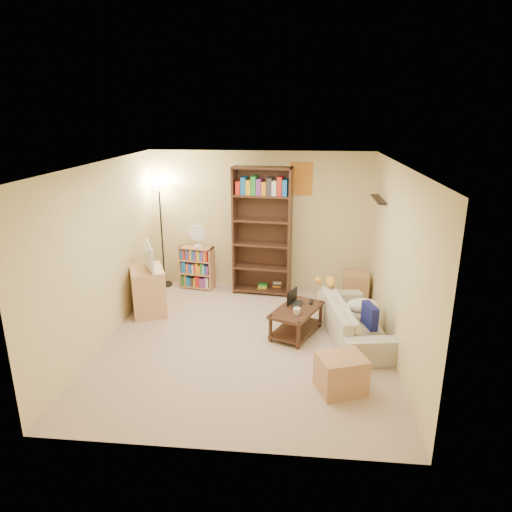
% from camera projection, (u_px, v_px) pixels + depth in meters
% --- Properties ---
extents(room, '(4.50, 4.54, 2.52)m').
position_uv_depth(room, '(246.00, 231.00, 6.07)').
color(room, '#C5AB93').
rests_on(room, ground).
extents(sofa, '(2.06, 1.32, 0.53)m').
position_uv_depth(sofa, '(354.00, 320.00, 6.60)').
color(sofa, '#BDB49C').
rests_on(sofa, ground).
extents(navy_pillow, '(0.19, 0.36, 0.31)m').
position_uv_depth(navy_pillow, '(370.00, 316.00, 6.16)').
color(navy_pillow, '#131754').
rests_on(navy_pillow, sofa).
extents(cream_blanket, '(0.49, 0.35, 0.21)m').
position_uv_depth(cream_blanket, '(363.00, 306.00, 6.59)').
color(cream_blanket, beige).
rests_on(cream_blanket, sofa).
extents(tabby_cat, '(0.42, 0.20, 0.14)m').
position_uv_depth(tabby_cat, '(328.00, 281.00, 7.15)').
color(tabby_cat, gold).
rests_on(tabby_cat, sofa).
extents(coffee_table, '(0.84, 1.05, 0.41)m').
position_uv_depth(coffee_table, '(296.00, 318.00, 6.67)').
color(coffee_table, '#45271A').
rests_on(coffee_table, ground).
extents(laptop, '(0.37, 0.31, 0.02)m').
position_uv_depth(laptop, '(300.00, 305.00, 6.72)').
color(laptop, black).
rests_on(laptop, coffee_table).
extents(laptop_screen, '(0.14, 0.28, 0.20)m').
position_uv_depth(laptop_screen, '(292.00, 296.00, 6.75)').
color(laptop_screen, white).
rests_on(laptop_screen, laptop).
extents(mug, '(0.20, 0.20, 0.10)m').
position_uv_depth(mug, '(297.00, 311.00, 6.41)').
color(mug, white).
rests_on(mug, coffee_table).
extents(tv_remote, '(0.07, 0.17, 0.02)m').
position_uv_depth(tv_remote, '(311.00, 302.00, 6.83)').
color(tv_remote, black).
rests_on(tv_remote, coffee_table).
extents(tv_stand, '(0.75, 0.85, 0.76)m').
position_uv_depth(tv_stand, '(148.00, 291.00, 7.38)').
color(tv_stand, tan).
rests_on(tv_stand, ground).
extents(television, '(0.78, 0.63, 0.41)m').
position_uv_depth(television, '(145.00, 256.00, 7.21)').
color(television, black).
rests_on(television, tv_stand).
extents(tall_bookshelf, '(1.05, 0.44, 2.26)m').
position_uv_depth(tall_bookshelf, '(262.00, 229.00, 7.96)').
color(tall_bookshelf, '#45261A').
rests_on(tall_bookshelf, ground).
extents(short_bookshelf, '(0.65, 0.35, 0.79)m').
position_uv_depth(short_bookshelf, '(197.00, 268.00, 8.41)').
color(short_bookshelf, '#AF7C55').
rests_on(short_bookshelf, ground).
extents(desk_fan, '(0.28, 0.16, 0.42)m').
position_uv_depth(desk_fan, '(197.00, 235.00, 8.18)').
color(desk_fan, white).
rests_on(desk_fan, short_bookshelf).
extents(floor_lamp, '(0.33, 0.33, 1.93)m').
position_uv_depth(floor_lamp, '(160.00, 205.00, 8.21)').
color(floor_lamp, black).
rests_on(floor_lamp, ground).
extents(side_table, '(0.42, 0.42, 0.48)m').
position_uv_depth(side_table, '(355.00, 286.00, 7.96)').
color(side_table, tan).
rests_on(side_table, ground).
extents(end_cabinet, '(0.64, 0.59, 0.44)m').
position_uv_depth(end_cabinet, '(341.00, 373.00, 5.32)').
color(end_cabinet, tan).
rests_on(end_cabinet, ground).
extents(book_stacks, '(0.42, 0.21, 0.18)m').
position_uv_depth(book_stacks, '(271.00, 287.00, 8.37)').
color(book_stacks, red).
rests_on(book_stacks, ground).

